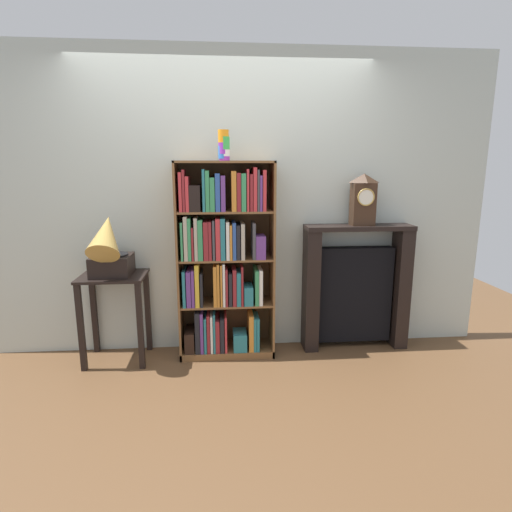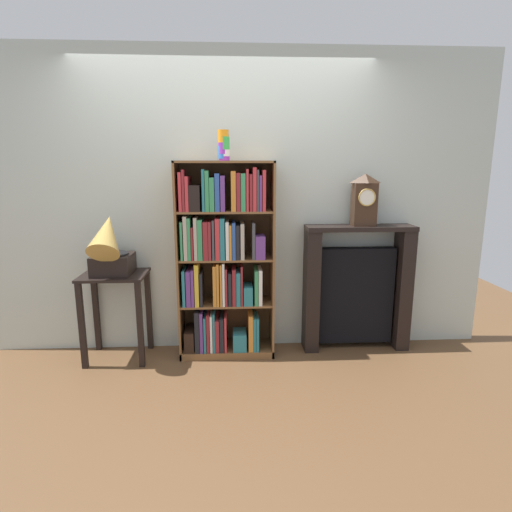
{
  "view_description": "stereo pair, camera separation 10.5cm",
  "coord_description": "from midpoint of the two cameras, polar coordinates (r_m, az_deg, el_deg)",
  "views": [
    {
      "loc": [
        -0.04,
        -3.36,
        1.62
      ],
      "look_at": [
        0.26,
        0.08,
        0.88
      ],
      "focal_mm": 29.01,
      "sensor_mm": 36.0,
      "label": 1
    },
    {
      "loc": [
        0.07,
        -3.36,
        1.62
      ],
      "look_at": [
        0.26,
        0.08,
        0.88
      ],
      "focal_mm": 29.01,
      "sensor_mm": 36.0,
      "label": 2
    }
  ],
  "objects": [
    {
      "name": "ground_plane",
      "position": [
        3.73,
        -4.76,
        -13.77
      ],
      "size": [
        7.47,
        6.4,
        0.02
      ],
      "primitive_type": "cube",
      "color": "brown"
    },
    {
      "name": "wall_back",
      "position": [
        3.66,
        -3.35,
        7.12
      ],
      "size": [
        4.47,
        0.08,
        2.6
      ],
      "primitive_type": "cube",
      "color": "beige",
      "rests_on": "ground"
    },
    {
      "name": "bookshelf",
      "position": [
        3.52,
        -5.44,
        -1.26
      ],
      "size": [
        0.81,
        0.32,
        1.67
      ],
      "color": "brown",
      "rests_on": "ground"
    },
    {
      "name": "cup_stack",
      "position": [
        3.43,
        -5.4,
        14.94
      ],
      "size": [
        0.09,
        0.09,
        0.24
      ],
      "color": "purple",
      "rests_on": "bookshelf"
    },
    {
      "name": "side_table_left",
      "position": [
        3.68,
        -19.69,
        -5.65
      ],
      "size": [
        0.53,
        0.42,
        0.75
      ],
      "color": "black",
      "rests_on": "ground"
    },
    {
      "name": "gramophone",
      "position": [
        3.51,
        -20.49,
        1.05
      ],
      "size": [
        0.31,
        0.49,
        0.57
      ],
      "color": "black",
      "rests_on": "side_table_left"
    },
    {
      "name": "fireplace_mantel",
      "position": [
        3.83,
        12.76,
        -4.31
      ],
      "size": [
        0.94,
        0.24,
        1.13
      ],
      "color": "black",
      "rests_on": "ground"
    },
    {
      "name": "mantel_clock",
      "position": [
        3.68,
        13.76,
        7.57
      ],
      "size": [
        0.2,
        0.15,
        0.44
      ],
      "color": "#382316",
      "rests_on": "fireplace_mantel"
    }
  ]
}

